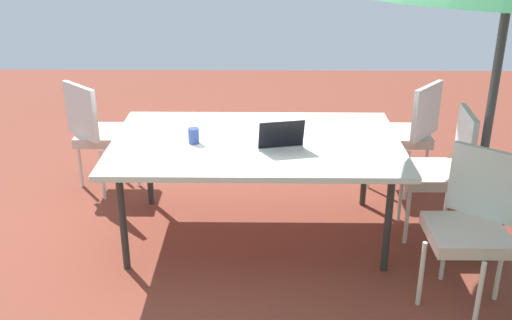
% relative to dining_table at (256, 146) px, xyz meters
% --- Properties ---
extents(ground_plane, '(10.00, 10.00, 0.02)m').
position_rel_dining_table_xyz_m(ground_plane, '(0.00, 0.00, -0.73)').
color(ground_plane, brown).
extents(dining_table, '(2.08, 1.29, 0.76)m').
position_rel_dining_table_xyz_m(dining_table, '(0.00, 0.00, 0.00)').
color(dining_table, white).
rests_on(dining_table, ground_plane).
extents(chair_southeast, '(0.59, 0.59, 0.98)m').
position_rel_dining_table_xyz_m(chair_southeast, '(1.36, -0.79, -0.17)').
color(chair_southeast, beige).
rests_on(chair_southeast, ground_plane).
extents(chair_west, '(0.48, 0.47, 0.98)m').
position_rel_dining_table_xyz_m(chair_west, '(-1.37, -0.03, -0.17)').
color(chair_west, beige).
rests_on(chair_west, ground_plane).
extents(chair_southwest, '(0.59, 0.58, 0.98)m').
position_rel_dining_table_xyz_m(chair_southwest, '(-1.29, -0.81, -0.17)').
color(chair_southwest, beige).
rests_on(chair_southwest, ground_plane).
extents(chair_northwest, '(0.58, 0.58, 0.98)m').
position_rel_dining_table_xyz_m(chair_northwest, '(-1.33, 0.81, -0.17)').
color(chair_northwest, beige).
rests_on(chair_northwest, ground_plane).
extents(laptop, '(0.37, 0.31, 0.21)m').
position_rel_dining_table_xyz_m(laptop, '(-0.16, 0.11, 0.09)').
color(laptop, '#B7B7BC').
rests_on(laptop, dining_table).
extents(cup, '(0.08, 0.08, 0.11)m').
position_rel_dining_table_xyz_m(cup, '(0.44, 0.06, 0.10)').
color(cup, '#334C99').
rests_on(cup, dining_table).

